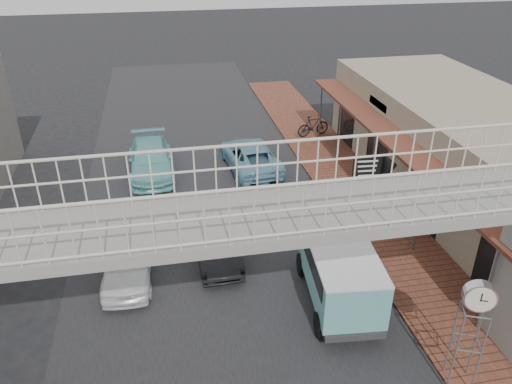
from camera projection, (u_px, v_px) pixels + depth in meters
name	position (u px, v px, depth m)	size (l,w,h in m)	color
ground	(225.00, 294.00, 15.74)	(120.00, 120.00, 0.00)	black
road_strip	(225.00, 294.00, 15.74)	(10.00, 60.00, 0.01)	black
sidewalk	(379.00, 223.00, 19.43)	(3.00, 40.00, 0.10)	brown
shophouse_row	(478.00, 157.00, 20.13)	(7.20, 18.00, 4.00)	gray
footbridge	(246.00, 297.00, 10.78)	(16.40, 2.40, 6.34)	gray
white_hatchback	(128.00, 259.00, 16.26)	(1.55, 3.85, 1.31)	white
dark_sedan	(215.00, 240.00, 17.29)	(1.38, 3.96, 1.30)	black
angkot_curb	(250.00, 156.00, 23.56)	(2.18, 4.74, 1.32)	#6A9FB7
angkot_far	(151.00, 159.00, 23.12)	(1.96, 4.82, 1.40)	#6FBFC0
angkot_van	(340.00, 268.00, 14.82)	(2.25, 4.29, 2.03)	black
motorcycle_near	(389.00, 212.00, 19.05)	(0.69, 1.97, 1.03)	black
motorcycle_far	(313.00, 126.00, 27.07)	(0.54, 1.90, 1.14)	black
street_clock	(478.00, 301.00, 11.42)	(0.80, 0.77, 3.10)	#59595B
arrow_sign	(387.00, 167.00, 18.28)	(1.72, 1.09, 2.93)	#59595B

